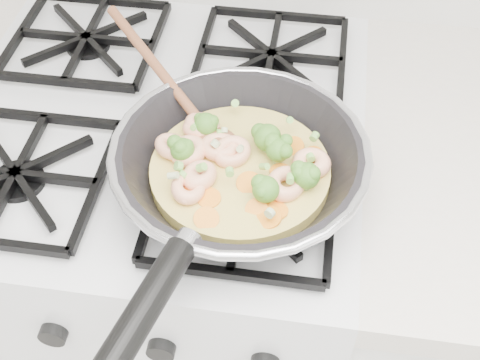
# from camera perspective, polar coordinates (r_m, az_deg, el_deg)

# --- Properties ---
(stove) EXTENTS (0.60, 0.60, 0.92)m
(stove) POSITION_cam_1_polar(r_m,az_deg,el_deg) (1.28, -5.51, -9.17)
(stove) COLOR silver
(stove) RESTS_ON ground
(skillet) EXTENTS (0.38, 0.56, 0.10)m
(skillet) POSITION_cam_1_polar(r_m,az_deg,el_deg) (0.79, -0.25, 1.22)
(skillet) COLOR black
(skillet) RESTS_ON stove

